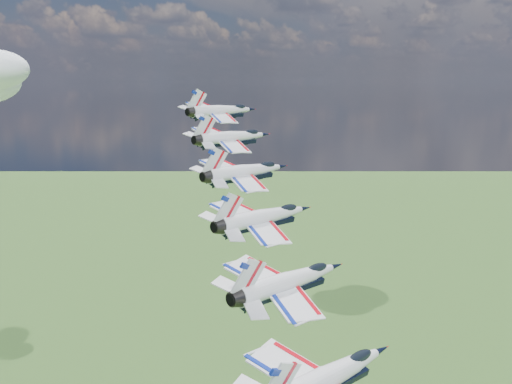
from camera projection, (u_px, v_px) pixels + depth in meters
The scene contains 6 objects.
jet_0 at pixel (223, 110), 94.73m from camera, with size 10.06×14.90×4.45m, color white, non-canonical shape.
jet_1 at pixel (234, 137), 84.18m from camera, with size 10.06×14.90×4.45m, color white, non-canonical shape.
jet_2 at pixel (248, 171), 73.62m from camera, with size 10.06×14.90×4.45m, color silver, non-canonical shape.
jet_3 at pixel (266, 216), 63.07m from camera, with size 10.06×14.90×4.45m, color silver, non-canonical shape.
jet_4 at pixel (291, 280), 52.51m from camera, with size 10.06×14.90×4.45m, color white, non-canonical shape.
jet_5 at pixel (330, 376), 41.95m from camera, with size 10.06×14.90×4.45m, color white, non-canonical shape.
Camera 1 is at (43.98, -54.21, 154.70)m, focal length 40.00 mm.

